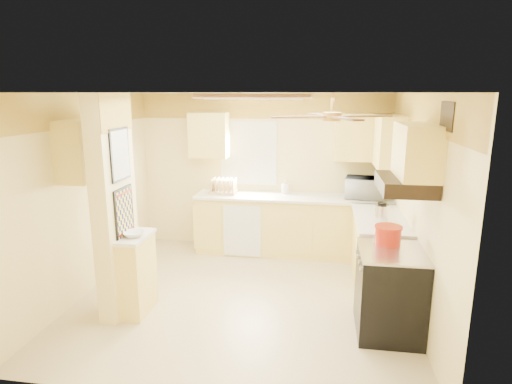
% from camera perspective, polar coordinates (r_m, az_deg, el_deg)
% --- Properties ---
extents(floor, '(4.00, 4.00, 0.00)m').
position_cam_1_polar(floor, '(5.54, -1.73, -13.75)').
color(floor, '#C6B089').
rests_on(floor, ground).
extents(ceiling, '(4.00, 4.00, 0.00)m').
position_cam_1_polar(ceiling, '(4.94, -1.93, 13.09)').
color(ceiling, white).
rests_on(ceiling, wall_back).
extents(wall_back, '(4.00, 0.00, 4.00)m').
position_cam_1_polar(wall_back, '(6.93, 1.04, 2.70)').
color(wall_back, '#F2DC93').
rests_on(wall_back, floor).
extents(wall_front, '(4.00, 0.00, 4.00)m').
position_cam_1_polar(wall_front, '(3.33, -7.86, -9.03)').
color(wall_front, '#F2DC93').
rests_on(wall_front, floor).
extents(wall_left, '(0.00, 3.80, 3.80)m').
position_cam_1_polar(wall_left, '(5.80, -21.65, -0.30)').
color(wall_left, '#F2DC93').
rests_on(wall_left, floor).
extents(wall_right, '(0.00, 3.80, 3.80)m').
position_cam_1_polar(wall_right, '(5.13, 20.73, -1.87)').
color(wall_right, '#F2DC93').
rests_on(wall_right, floor).
extents(wallpaper_border, '(4.00, 0.02, 0.40)m').
position_cam_1_polar(wallpaper_border, '(6.80, 1.06, 11.40)').
color(wallpaper_border, '#FDDD4A').
rests_on(wallpaper_border, wall_back).
extents(partition_column, '(0.20, 0.70, 2.50)m').
position_cam_1_polar(partition_column, '(5.02, -18.35, -2.00)').
color(partition_column, '#F2DC93').
rests_on(partition_column, floor).
extents(partition_ledge, '(0.25, 0.55, 0.90)m').
position_cam_1_polar(partition_ledge, '(5.19, -15.51, -10.69)').
color(partition_ledge, '#FFE573').
rests_on(partition_ledge, floor).
extents(ledge_top, '(0.28, 0.58, 0.04)m').
position_cam_1_polar(ledge_top, '(5.02, -15.83, -5.76)').
color(ledge_top, white).
rests_on(ledge_top, partition_ledge).
extents(lower_cabinets_back, '(3.00, 0.60, 0.90)m').
position_cam_1_polar(lower_cabinets_back, '(6.79, 4.88, -4.54)').
color(lower_cabinets_back, '#FFE573').
rests_on(lower_cabinets_back, floor).
extents(lower_cabinets_right, '(0.60, 1.40, 0.90)m').
position_cam_1_polar(lower_cabinets_right, '(5.88, 16.04, -7.84)').
color(lower_cabinets_right, '#FFE573').
rests_on(lower_cabinets_right, floor).
extents(countertop_back, '(3.04, 0.64, 0.04)m').
position_cam_1_polar(countertop_back, '(6.65, 4.95, -0.70)').
color(countertop_back, white).
rests_on(countertop_back, lower_cabinets_back).
extents(countertop_right, '(0.64, 1.44, 0.04)m').
position_cam_1_polar(countertop_right, '(5.73, 16.23, -3.44)').
color(countertop_right, white).
rests_on(countertop_right, lower_cabinets_right).
extents(dishwasher_panel, '(0.58, 0.02, 0.80)m').
position_cam_1_polar(dishwasher_panel, '(6.59, -1.87, -5.23)').
color(dishwasher_panel, white).
rests_on(dishwasher_panel, lower_cabinets_back).
extents(window, '(0.92, 0.02, 1.02)m').
position_cam_1_polar(window, '(6.91, -1.02, 5.18)').
color(window, white).
rests_on(window, wall_back).
extents(upper_cab_back_left, '(0.60, 0.35, 0.70)m').
position_cam_1_polar(upper_cab_back_left, '(6.84, -6.27, 7.56)').
color(upper_cab_back_left, '#FFE573').
rests_on(upper_cab_back_left, wall_back).
extents(upper_cab_back_right, '(0.90, 0.35, 0.70)m').
position_cam_1_polar(upper_cab_back_right, '(6.64, 14.33, 7.08)').
color(upper_cab_back_right, '#FFE573').
rests_on(upper_cab_back_right, wall_back).
extents(upper_cab_right, '(0.35, 1.00, 0.70)m').
position_cam_1_polar(upper_cab_right, '(6.21, 17.27, 6.50)').
color(upper_cab_right, '#FFE573').
rests_on(upper_cab_right, wall_right).
extents(upper_cab_left_wall, '(0.35, 0.75, 0.70)m').
position_cam_1_polar(upper_cab_left_wall, '(5.40, -21.90, 5.24)').
color(upper_cab_left_wall, '#FFE573').
rests_on(upper_cab_left_wall, wall_left).
extents(upper_cab_over_stove, '(0.35, 0.76, 0.52)m').
position_cam_1_polar(upper_cab_over_stove, '(4.44, 20.65, 5.15)').
color(upper_cab_over_stove, '#FFE573').
rests_on(upper_cab_over_stove, wall_right).
extents(stove, '(0.68, 0.77, 0.92)m').
position_cam_1_polar(stove, '(4.82, 17.36, -12.55)').
color(stove, black).
rests_on(stove, floor).
extents(range_hood, '(0.50, 0.76, 0.14)m').
position_cam_1_polar(range_hood, '(4.47, 19.25, 1.02)').
color(range_hood, black).
rests_on(range_hood, upper_cab_over_stove).
extents(poster_menu, '(0.02, 0.42, 0.57)m').
position_cam_1_polar(poster_menu, '(4.86, -17.68, 4.79)').
color(poster_menu, black).
rests_on(poster_menu, partition_column).
extents(poster_nashville, '(0.02, 0.42, 0.57)m').
position_cam_1_polar(poster_nashville, '(4.98, -17.17, -2.62)').
color(poster_nashville, black).
rests_on(poster_nashville, partition_column).
extents(ceiling_light_panel, '(1.35, 0.95, 0.06)m').
position_cam_1_polar(ceiling_light_panel, '(5.42, 0.14, 12.63)').
color(ceiling_light_panel, brown).
rests_on(ceiling_light_panel, ceiling).
extents(ceiling_fan, '(1.15, 1.15, 0.26)m').
position_cam_1_polar(ceiling_fan, '(4.16, 10.12, 9.96)').
color(ceiling_fan, gold).
rests_on(ceiling_fan, ceiling).
extents(vent_grate, '(0.02, 0.40, 0.25)m').
position_cam_1_polar(vent_grate, '(4.10, 24.17, 9.19)').
color(vent_grate, black).
rests_on(vent_grate, wall_right).
extents(microwave, '(0.62, 0.47, 0.32)m').
position_cam_1_polar(microwave, '(6.66, 14.34, 0.54)').
color(microwave, white).
rests_on(microwave, countertop_back).
extents(bowl, '(0.31, 0.31, 0.06)m').
position_cam_1_polar(bowl, '(4.96, -15.95, -5.39)').
color(bowl, white).
rests_on(bowl, ledge_top).
extents(dutch_oven, '(0.29, 0.29, 0.20)m').
position_cam_1_polar(dutch_oven, '(4.82, 17.19, -5.46)').
color(dutch_oven, '#A61E0E').
rests_on(dutch_oven, stove).
extents(kettle, '(0.17, 0.17, 0.25)m').
position_cam_1_polar(kettle, '(5.46, 16.39, -2.75)').
color(kettle, silver).
rests_on(kettle, countertop_right).
extents(dish_rack, '(0.41, 0.30, 0.23)m').
position_cam_1_polar(dish_rack, '(6.81, -4.36, 0.54)').
color(dish_rack, tan).
rests_on(dish_rack, countertop_back).
extents(utensil_crock, '(0.12, 0.12, 0.24)m').
position_cam_1_polar(utensil_crock, '(6.78, 3.92, 0.45)').
color(utensil_crock, white).
rests_on(utensil_crock, countertop_back).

